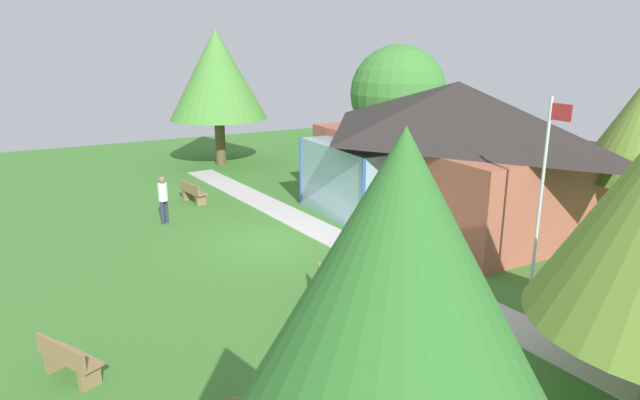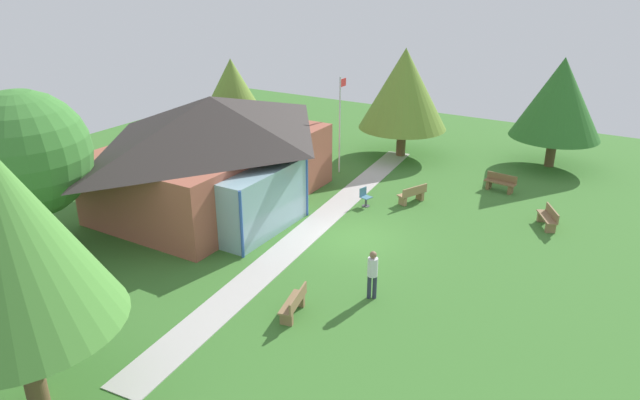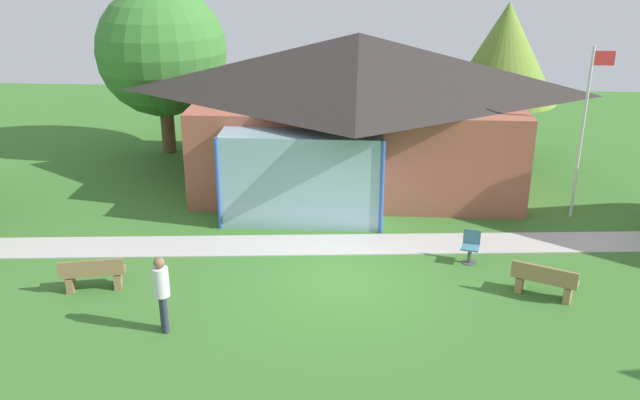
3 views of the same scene
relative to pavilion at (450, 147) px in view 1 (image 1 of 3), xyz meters
The scene contains 11 objects.
ground_plane 7.63m from the pavilion, 90.92° to the right, with size 44.00×44.00×0.00m, color #3D752D.
pavilion is the anchor object (origin of this frame).
footpath 5.86m from the pavilion, 91.26° to the right, with size 22.88×1.30×0.03m, color #BCB7B2.
flagpole 7.16m from the pavilion, 23.13° to the right, with size 0.64×0.08×5.09m.
bench_mid_right 9.30m from the pavilion, 59.66° to the right, with size 1.55×1.01×0.84m.
bench_front_right 14.81m from the pavilion, 70.06° to the right, with size 1.53×1.10×0.84m.
bench_mid_left 10.40m from the pavilion, 126.59° to the right, with size 1.56×0.77×0.84m.
patio_chair_lawn_spare 7.16m from the pavilion, 62.93° to the right, with size 0.54×0.54×0.86m.
visitor_strolling_lawn 10.69m from the pavilion, 111.54° to the right, with size 0.34×0.34×1.74m.
tree_west_hedge 13.73m from the pavilion, 159.63° to the right, with size 5.08×5.08×7.02m.
tree_behind_pavilion_left 7.85m from the pavilion, 158.68° to the left, with size 4.79×4.79×6.27m.
Camera 1 is at (15.73, -6.80, 6.31)m, focal length 31.11 mm.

